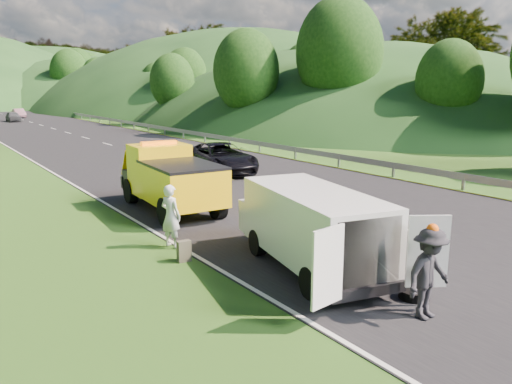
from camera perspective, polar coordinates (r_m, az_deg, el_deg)
ground at (r=16.15m, az=5.27°, el=-4.62°), size 320.00×320.00×0.00m
road_surface at (r=53.62m, az=-20.70°, el=6.34°), size 14.00×200.00×0.02m
guardrail at (r=67.60m, az=-17.32°, el=7.59°), size 0.06×140.00×1.52m
tree_line_right at (r=79.17m, az=-10.14°, el=8.51°), size 14.00×140.00×14.00m
tow_truck at (r=18.95m, az=-9.78°, el=1.58°), size 2.57×6.00×2.52m
white_van at (r=12.68m, az=6.26°, el=-3.75°), size 3.74×6.28×2.09m
woman at (r=14.86m, az=-9.59°, el=-6.23°), size 0.71×0.81×1.85m
child at (r=14.80m, az=0.22°, el=-6.13°), size 0.57×0.57×0.93m
worker at (r=10.98m, az=18.83°, el=-13.50°), size 1.25×0.76×1.88m
suitcase at (r=13.56m, az=-8.23°, el=-6.70°), size 0.37×0.23×0.58m
spare_tire at (r=11.81m, az=17.60°, el=-11.56°), size 0.67×0.67×0.20m
passing_suv at (r=27.27m, az=-4.00°, el=2.26°), size 3.53×6.01×1.57m
dist_car_a at (r=73.35m, az=-25.95°, el=7.23°), size 1.56×3.88×1.32m
dist_car_b at (r=82.18m, az=-25.43°, el=7.67°), size 1.38×3.96×1.30m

